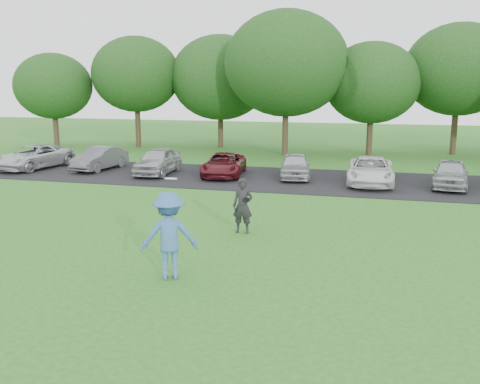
# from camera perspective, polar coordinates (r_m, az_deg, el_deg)

# --- Properties ---
(ground) EXTENTS (100.00, 100.00, 0.00)m
(ground) POSITION_cam_1_polar(r_m,az_deg,el_deg) (12.19, -4.33, -9.18)
(ground) COLOR #27691E
(ground) RESTS_ON ground
(parking_lot) EXTENTS (32.00, 6.50, 0.03)m
(parking_lot) POSITION_cam_1_polar(r_m,az_deg,el_deg) (24.44, 5.79, 1.32)
(parking_lot) COLOR black
(parking_lot) RESTS_ON ground
(frisbee_player) EXTENTS (1.46, 1.19, 2.35)m
(frisbee_player) POSITION_cam_1_polar(r_m,az_deg,el_deg) (11.99, -7.57, -4.63)
(frisbee_player) COLOR #3B68A7
(frisbee_player) RESTS_ON ground
(camera_bystander) EXTENTS (0.60, 0.43, 1.62)m
(camera_bystander) POSITION_cam_1_polar(r_m,az_deg,el_deg) (15.53, 0.30, -1.49)
(camera_bystander) COLOR black
(camera_bystander) RESTS_ON ground
(parked_cars) EXTENTS (28.88, 4.70, 1.26)m
(parked_cars) POSITION_cam_1_polar(r_m,az_deg,el_deg) (24.37, 4.25, 2.73)
(parked_cars) COLOR #B6B9BE
(parked_cars) RESTS_ON parking_lot
(tree_row) EXTENTS (42.39, 9.85, 8.64)m
(tree_row) POSITION_cam_1_polar(r_m,az_deg,el_deg) (33.60, 11.35, 12.29)
(tree_row) COLOR #38281C
(tree_row) RESTS_ON ground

